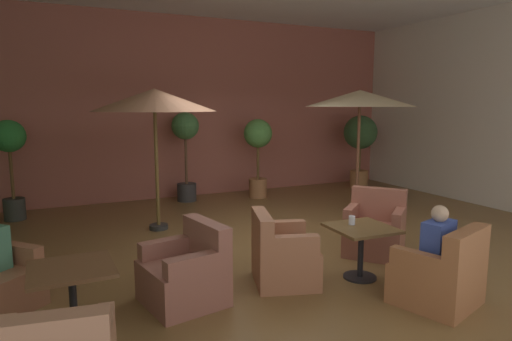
% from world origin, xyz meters
% --- Properties ---
extents(ground_plane, '(10.74, 8.13, 0.02)m').
position_xyz_m(ground_plane, '(0.00, 0.00, -0.01)').
color(ground_plane, brown).
extents(wall_back_brick, '(10.74, 0.08, 4.11)m').
position_xyz_m(wall_back_brick, '(0.00, 4.02, 2.06)').
color(wall_back_brick, '#A55B4D').
rests_on(wall_back_brick, ground_plane).
extents(wall_right_plain, '(0.08, 8.13, 4.11)m').
position_xyz_m(wall_right_plain, '(5.33, 0.00, 2.06)').
color(wall_right_plain, silver).
rests_on(wall_right_plain, ground_plane).
extents(cafe_table_front_left, '(0.76, 0.76, 0.66)m').
position_xyz_m(cafe_table_front_left, '(0.41, -1.77, 0.50)').
color(cafe_table_front_left, black).
rests_on(cafe_table_front_left, ground_plane).
extents(armchair_front_left_north, '(0.99, 0.97, 0.88)m').
position_xyz_m(armchair_front_left_north, '(0.71, -2.72, 0.32)').
color(armchair_front_left_north, '#9E613A').
rests_on(armchair_front_left_north, ground_plane).
extents(armchair_front_left_east, '(1.06, 1.06, 0.92)m').
position_xyz_m(armchair_front_left_east, '(1.17, -1.13, 0.34)').
color(armchair_front_left_east, '#9B5946').
rests_on(armchair_front_left_east, ground_plane).
extents(armchair_front_left_south, '(0.91, 0.95, 0.87)m').
position_xyz_m(armchair_front_left_south, '(-0.54, -1.48, 0.33)').
color(armchair_front_left_south, '#9E6343').
rests_on(armchair_front_left_south, ground_plane).
extents(cafe_table_front_right, '(0.76, 0.76, 0.66)m').
position_xyz_m(cafe_table_front_right, '(-2.88, -1.72, 0.53)').
color(cafe_table_front_right, black).
rests_on(cafe_table_front_right, ground_plane).
extents(armchair_front_right_south, '(0.91, 0.94, 0.87)m').
position_xyz_m(armchair_front_right_south, '(-1.74, -1.50, 0.32)').
color(armchair_front_right_south, '#915748').
rests_on(armchair_front_right_south, ground_plane).
extents(patio_umbrella_tall_red, '(2.07, 2.07, 2.40)m').
position_xyz_m(patio_umbrella_tall_red, '(-1.37, 1.46, 2.20)').
color(patio_umbrella_tall_red, '#2D2D2D').
rests_on(patio_umbrella_tall_red, ground_plane).
extents(patio_umbrella_center_beige, '(2.15, 2.15, 2.42)m').
position_xyz_m(patio_umbrella_center_beige, '(2.63, 1.17, 2.24)').
color(patio_umbrella_center_beige, '#2D2D2D').
rests_on(patio_umbrella_center_beige, ground_plane).
extents(potted_tree_left_corner, '(0.65, 0.65, 1.81)m').
position_xyz_m(potted_tree_left_corner, '(1.32, 3.12, 1.21)').
color(potted_tree_left_corner, '#A16740').
rests_on(potted_tree_left_corner, ground_plane).
extents(potted_tree_mid_left, '(0.60, 0.60, 1.98)m').
position_xyz_m(potted_tree_mid_left, '(-0.28, 3.45, 1.30)').
color(potted_tree_mid_left, '#353335').
rests_on(potted_tree_mid_left, ground_plane).
extents(potted_tree_mid_right, '(0.85, 0.85, 1.86)m').
position_xyz_m(potted_tree_mid_right, '(4.21, 3.09, 1.27)').
color(potted_tree_mid_right, '#A26B3F').
rests_on(potted_tree_mid_right, ground_plane).
extents(potted_tree_right_corner, '(0.59, 0.59, 1.87)m').
position_xyz_m(potted_tree_right_corner, '(-3.66, 3.22, 1.26)').
color(potted_tree_right_corner, '#323530').
rests_on(potted_tree_right_corner, ground_plane).
extents(patron_by_window, '(0.44, 0.33, 0.65)m').
position_xyz_m(patron_by_window, '(0.70, -2.68, 0.72)').
color(patron_by_window, '#364CA0').
rests_on(patron_by_window, ground_plane).
extents(iced_drink_cup, '(0.08, 0.08, 0.11)m').
position_xyz_m(iced_drink_cup, '(0.36, -1.64, 0.71)').
color(iced_drink_cup, silver).
rests_on(iced_drink_cup, cafe_table_front_left).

